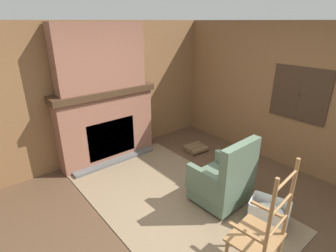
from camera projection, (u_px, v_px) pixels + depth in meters
name	position (u px, v px, depth m)	size (l,w,h in m)	color
ground_plane	(187.00, 218.00, 3.53)	(14.00, 14.00, 0.00)	#4C3523
wood_panel_wall_left	(99.00, 93.00, 4.78)	(0.06, 5.34, 2.49)	brown
wood_panel_wall_back	(291.00, 98.00, 4.48)	(5.34, 0.09, 2.49)	brown
fireplace_hearth	(107.00, 126.00, 4.84)	(0.56, 1.89, 1.36)	brown
chimney_breast	(100.00, 57.00, 4.38)	(0.31, 1.57, 1.11)	brown
area_rug	(172.00, 199.00, 3.90)	(3.34, 1.97, 0.01)	#7A664C
armchair	(223.00, 182.00, 3.69)	(0.71, 0.74, 1.05)	#516651
rocking_chair	(259.00, 239.00, 2.64)	(0.85, 0.57, 1.32)	olive
firewood_stack	(195.00, 148.00, 5.34)	(0.41, 0.43, 0.12)	brown
laundry_basket	(269.00, 213.00, 3.37)	(0.56, 0.48, 0.34)	white
oil_lamp_vase	(73.00, 88.00, 4.28)	(0.11, 0.11, 0.29)	#B24C42
storage_case	(112.00, 84.00, 4.70)	(0.15, 0.23, 0.12)	gray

